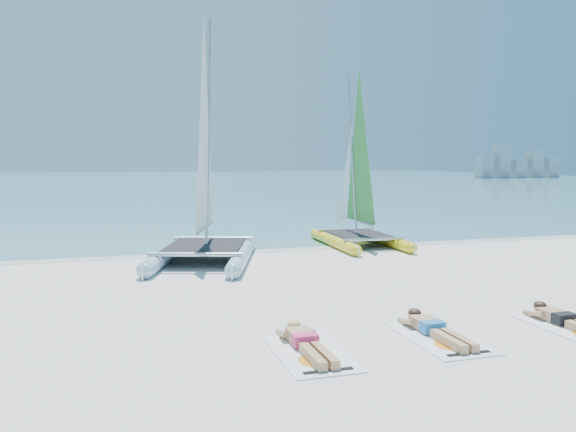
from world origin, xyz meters
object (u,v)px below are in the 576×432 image
at_px(towel_b, 440,338).
at_px(sunbather_b, 434,328).
at_px(towel_c, 575,329).
at_px(catamaran_yellow, 355,187).
at_px(sunbather_a, 306,341).
at_px(towel_a, 310,353).
at_px(catamaran_blue, 205,185).
at_px(sunbather_c, 566,319).

relative_size(towel_b, sunbather_b, 1.07).
height_order(sunbather_b, towel_c, sunbather_b).
relative_size(catamaran_yellow, sunbather_a, 3.46).
relative_size(catamaran_yellow, towel_a, 3.23).
bearing_deg(towel_c, sunbather_a, 175.79).
distance_m(catamaran_yellow, sunbather_a, 10.79).
xyz_separation_m(catamaran_blue, sunbather_b, (2.56, -7.64, -1.99)).
bearing_deg(sunbather_c, towel_a, -179.38).
distance_m(towel_a, towel_b, 2.16).
xyz_separation_m(towel_a, towel_c, (4.55, -0.14, 0.00)).
bearing_deg(towel_b, sunbather_c, -0.10).
bearing_deg(sunbather_a, catamaran_yellow, 63.17).
height_order(catamaran_blue, catamaran_yellow, catamaran_blue).
bearing_deg(towel_a, towel_b, 1.42).
bearing_deg(sunbather_a, towel_a, -90.00).
distance_m(catamaran_yellow, sunbather_c, 9.81).
relative_size(sunbather_b, towel_c, 0.93).
height_order(catamaran_blue, sunbather_b, catamaran_blue).
height_order(catamaran_blue, sunbather_a, catamaran_blue).
bearing_deg(sunbather_b, sunbather_c, -4.70).
xyz_separation_m(towel_b, sunbather_b, (0.00, 0.19, 0.11)).
distance_m(catamaran_yellow, towel_b, 10.17).
distance_m(catamaran_blue, towel_b, 8.51).
bearing_deg(towel_a, sunbather_a, 90.00).
bearing_deg(catamaran_blue, sunbather_c, -40.52).
bearing_deg(catamaran_yellow, catamaran_blue, -159.53).
bearing_deg(sunbather_a, sunbather_c, -1.80).
distance_m(towel_a, sunbather_a, 0.22).
bearing_deg(towel_a, sunbather_c, 0.62).
height_order(catamaran_yellow, sunbather_b, catamaran_yellow).
relative_size(sunbather_a, sunbather_b, 1.00).
height_order(catamaran_yellow, towel_b, catamaran_yellow).
height_order(catamaran_yellow, sunbather_c, catamaran_yellow).
xyz_separation_m(towel_b, towel_c, (2.39, -0.20, 0.00)).
bearing_deg(catamaran_yellow, towel_c, -90.14).
xyz_separation_m(catamaran_blue, towel_c, (4.94, -8.03, -2.10)).
bearing_deg(towel_a, sunbather_b, 6.48).
relative_size(catamaran_blue, towel_a, 3.82).
bearing_deg(towel_c, towel_a, 178.20).
bearing_deg(sunbather_a, towel_b, -3.67).
relative_size(towel_a, towel_c, 1.00).
relative_size(catamaran_yellow, sunbather_c, 3.46).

